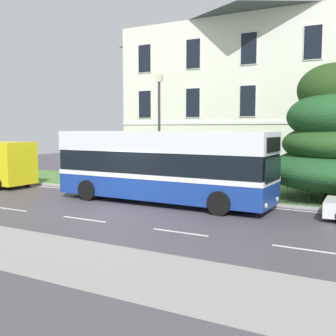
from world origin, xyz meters
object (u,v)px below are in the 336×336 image
object	(u,v)px
litter_bin	(133,177)
evergreen_tree	(333,139)
georgian_townhouse	(270,89)
street_lamp_post	(159,124)
single_decker_bus	(162,166)

from	to	relation	value
litter_bin	evergreen_tree	bearing A→B (deg)	7.53
georgian_townhouse	litter_bin	distance (m)	13.61
evergreen_tree	street_lamp_post	distance (m)	8.62
georgian_townhouse	street_lamp_post	size ratio (longest dim) A/B	3.18
single_decker_bus	street_lamp_post	xyz separation A→B (m)	(-1.76, 2.88, 1.92)
evergreen_tree	single_decker_bus	world-z (taller)	evergreen_tree
street_lamp_post	litter_bin	bearing A→B (deg)	-179.63
street_lamp_post	single_decker_bus	bearing A→B (deg)	-58.49
georgian_townhouse	street_lamp_post	xyz separation A→B (m)	(-2.91, -11.52, -2.62)
georgian_townhouse	evergreen_tree	world-z (taller)	georgian_townhouse
georgian_townhouse	street_lamp_post	world-z (taller)	georgian_townhouse
georgian_townhouse	single_decker_bus	bearing A→B (deg)	-94.54
street_lamp_post	evergreen_tree	bearing A→B (deg)	8.94
single_decker_bus	litter_bin	bearing A→B (deg)	141.72
georgian_townhouse	litter_bin	bearing A→B (deg)	-111.74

